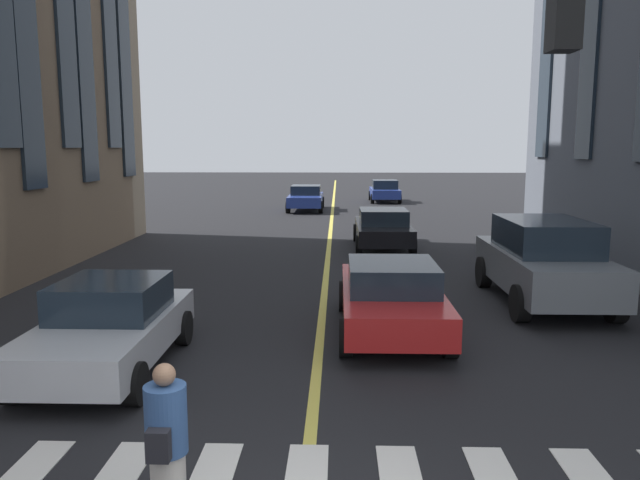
{
  "coord_description": "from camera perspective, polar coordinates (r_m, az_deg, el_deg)",
  "views": [
    {
      "loc": [
        -4.18,
        -0.33,
        3.46
      ],
      "look_at": [
        8.41,
        0.06,
        1.54
      ],
      "focal_mm": 34.15,
      "sensor_mm": 36.0,
      "label": 1
    }
  ],
  "objects": [
    {
      "name": "car_blue_trailing",
      "position": [
        39.08,
        6.08,
        4.6
      ],
      "size": [
        3.9,
        1.89,
        1.4
      ],
      "color": "navy",
      "rests_on": "ground_plane"
    },
    {
      "name": "car_blue_mid",
      "position": [
        33.64,
        -1.34,
        3.99
      ],
      "size": [
        4.4,
        1.95,
        1.37
      ],
      "color": "navy",
      "rests_on": "ground_plane"
    },
    {
      "name": "lane_centre_line",
      "position": [
        24.43,
        0.96,
        0.56
      ],
      "size": [
        80.0,
        0.16,
        0.01
      ],
      "color": "#D8C64C",
      "rests_on": "ground_plane"
    },
    {
      "name": "car_grey_far",
      "position": [
        14.42,
        20.21,
        -1.8
      ],
      "size": [
        4.7,
        2.14,
        1.88
      ],
      "color": "slate",
      "rests_on": "ground_plane"
    },
    {
      "name": "car_black_near",
      "position": [
        21.08,
        5.91,
        1.13
      ],
      "size": [
        4.4,
        1.95,
        1.37
      ],
      "color": "black",
      "rests_on": "ground_plane"
    },
    {
      "name": "pedestrian_near",
      "position": [
        5.95,
        -14.16,
        -18.36
      ],
      "size": [
        0.5,
        0.38,
        1.57
      ],
      "color": "beige",
      "rests_on": "ground_plane"
    },
    {
      "name": "car_silver_parked_b",
      "position": [
        10.14,
        -19.14,
        -7.61
      ],
      "size": [
        3.9,
        1.89,
        1.4
      ],
      "color": "#B7BABF",
      "rests_on": "ground_plane"
    },
    {
      "name": "car_red_oncoming",
      "position": [
        11.53,
        6.68,
        -5.21
      ],
      "size": [
        4.4,
        1.95,
        1.37
      ],
      "color": "#B21E1E",
      "rests_on": "ground_plane"
    }
  ]
}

